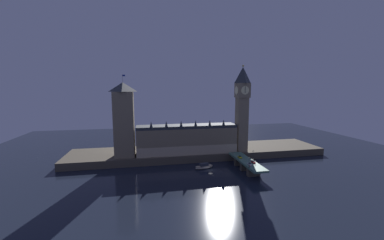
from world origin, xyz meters
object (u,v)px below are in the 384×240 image
street_lamp_near (249,161)px  street_lamp_mid (253,154)px  victoria_tower (124,120)px  pedestrian_near_rail (250,166)px  pedestrian_mid_walk (252,159)px  car_southbound_lead (253,162)px  car_northbound_trail (250,164)px  boat_upstream (204,167)px  car_northbound_lead (240,157)px  pedestrian_far_rail (233,154)px  clock_tower (242,106)px

street_lamp_near → street_lamp_mid: street_lamp_mid is taller
victoria_tower → street_lamp_near: size_ratio=8.87×
pedestrian_near_rail → pedestrian_mid_walk: size_ratio=1.04×
victoria_tower → pedestrian_near_rail: victoria_tower is taller
car_southbound_lead → street_lamp_mid: (2.68, 6.05, 3.96)m
car_northbound_trail → boat_upstream: 33.95m
pedestrian_near_rail → car_northbound_trail: bearing=66.1°
car_northbound_lead → car_northbound_trail: (-0.00, -17.04, -0.02)m
pedestrian_far_rail → street_lamp_mid: 18.49m
pedestrian_near_rail → street_lamp_near: size_ratio=0.24×
clock_tower → pedestrian_near_rail: (-13.15, -46.08, -36.11)m
pedestrian_near_rail → street_lamp_near: 3.63m
victoria_tower → street_lamp_mid: bearing=-20.2°
car_northbound_lead → car_southbound_lead: car_northbound_lead is taller
street_lamp_near → pedestrian_mid_walk: bearing=57.9°
pedestrian_near_rail → pedestrian_mid_walk: bearing=59.7°
car_southbound_lead → boat_upstream: 35.82m
car_northbound_trail → street_lamp_mid: 12.99m
pedestrian_mid_walk → street_lamp_near: street_lamp_near is taller
street_lamp_near → boat_upstream: size_ratio=0.48×
car_northbound_trail → street_lamp_near: size_ratio=0.56×
street_lamp_mid → pedestrian_far_rail: bearing=121.7°
boat_upstream → street_lamp_near: bearing=-44.2°
victoria_tower → street_lamp_near: bearing=-30.5°
car_northbound_trail → pedestrian_mid_walk: 12.53m
boat_upstream → pedestrian_far_rail: bearing=14.0°
victoria_tower → pedestrian_near_rail: size_ratio=36.46×
car_northbound_lead → pedestrian_mid_walk: (6.84, -6.54, 0.20)m
pedestrian_mid_walk → pedestrian_far_rail: bearing=121.4°
car_northbound_lead → street_lamp_mid: 10.79m
car_northbound_lead → pedestrian_mid_walk: pedestrian_mid_walk is taller
pedestrian_near_rail → street_lamp_mid: bearing=57.9°
car_northbound_lead → pedestrian_near_rail: pedestrian_near_rail is taller
pedestrian_mid_walk → street_lamp_near: size_ratio=0.23×
pedestrian_near_rail → pedestrian_mid_walk: 18.10m
boat_upstream → car_northbound_trail: bearing=-35.2°
street_lamp_mid → street_lamp_near: bearing=-124.0°
boat_upstream → car_northbound_lead: bearing=-4.6°
clock_tower → car_northbound_lead: clock_tower is taller
pedestrian_far_rail → street_lamp_mid: street_lamp_mid is taller
car_northbound_lead → pedestrian_mid_walk: 9.47m
victoria_tower → car_northbound_trail: 99.92m
clock_tower → pedestrian_near_rail: clock_tower is taller
clock_tower → street_lamp_mid: size_ratio=9.87×
car_southbound_lead → pedestrian_far_rail: (-6.84, 21.46, 0.25)m
car_northbound_lead → pedestrian_far_rail: 8.73m
car_northbound_trail → street_lamp_mid: street_lamp_mid is taller
car_southbound_lead → street_lamp_near: bearing=-129.9°
victoria_tower → boat_upstream: (58.24, -24.88, -33.49)m
car_northbound_trail → pedestrian_far_rail: (-2.28, 25.46, 0.20)m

